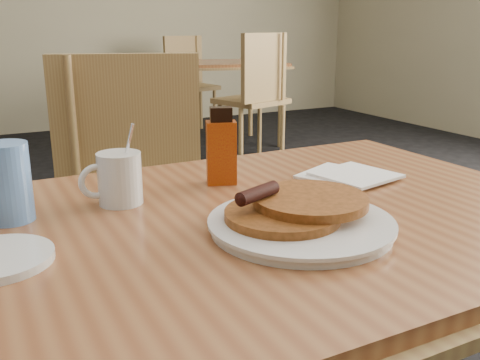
# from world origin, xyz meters

# --- Properties ---
(main_table) EXTENTS (1.23, 0.84, 0.75)m
(main_table) POSITION_xyz_m (0.02, -0.00, 0.71)
(main_table) COLOR #915A33
(main_table) RESTS_ON floor
(neighbor_table) EXTENTS (1.28, 1.02, 0.75)m
(neighbor_table) POSITION_xyz_m (1.63, 3.54, 0.70)
(neighbor_table) COLOR #915A33
(neighbor_table) RESTS_ON floor
(chair_main_far) EXTENTS (0.56, 0.57, 0.98)m
(chair_main_far) POSITION_xyz_m (0.04, 0.72, 0.59)
(chair_main_far) COLOR #A1834B
(chair_main_far) RESTS_ON floor
(chair_neighbor_far) EXTENTS (0.50, 0.50, 0.95)m
(chair_neighbor_far) POSITION_xyz_m (1.63, 4.31, 0.57)
(chair_neighbor_far) COLOR #A1834B
(chair_neighbor_far) RESTS_ON floor
(chair_neighbor_near) EXTENTS (0.57, 0.58, 1.00)m
(chair_neighbor_near) POSITION_xyz_m (1.61, 2.82, 0.60)
(chair_neighbor_near) COLOR #A1834B
(chair_neighbor_near) RESTS_ON floor
(pancake_plate) EXTENTS (0.30, 0.30, 0.07)m
(pancake_plate) POSITION_xyz_m (0.06, -0.10, 0.77)
(pancake_plate) COLOR silver
(pancake_plate) RESTS_ON main_table
(coffee_mug) EXTENTS (0.11, 0.08, 0.15)m
(coffee_mug) POSITION_xyz_m (-0.16, 0.16, 0.80)
(coffee_mug) COLOR silver
(coffee_mug) RESTS_ON main_table
(syrup_bottle) EXTENTS (0.07, 0.06, 0.16)m
(syrup_bottle) POSITION_xyz_m (0.06, 0.19, 0.82)
(syrup_bottle) COLOR maroon
(syrup_bottle) RESTS_ON main_table
(napkin_stack) EXTENTS (0.20, 0.21, 0.01)m
(napkin_stack) POSITION_xyz_m (0.32, 0.11, 0.76)
(napkin_stack) COLOR white
(napkin_stack) RESTS_ON main_table
(blue_tumbler) EXTENTS (0.10, 0.10, 0.13)m
(blue_tumbler) POSITION_xyz_m (-0.35, 0.16, 0.82)
(blue_tumbler) COLOR #5F93E0
(blue_tumbler) RESTS_ON main_table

